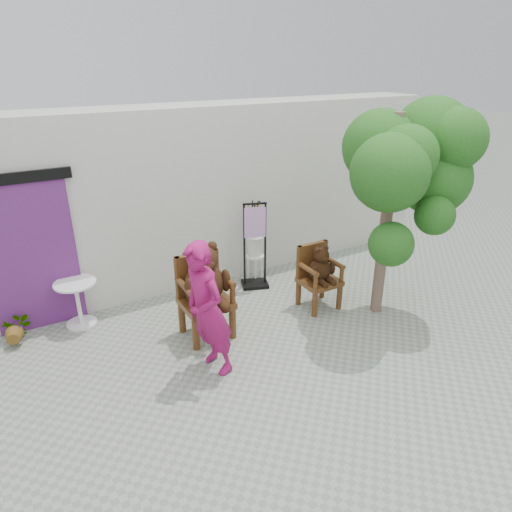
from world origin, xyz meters
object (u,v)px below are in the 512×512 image
Objects in this scene: cafe_table at (77,298)px; chair_big at (205,284)px; chair_small at (319,271)px; stool_bucket at (255,246)px; person at (208,310)px; tree at (416,159)px; display_stand at (255,255)px.

chair_big is at bearing -37.94° from cafe_table.
stool_bucket is (-0.37, 1.36, 0.02)m from chair_small.
cafe_table is (-1.20, 2.00, -0.46)m from person.
tree reaches higher than stool_bucket.
display_stand is at bearing 35.45° from chair_big.
tree is (3.15, -0.10, 1.51)m from person.
display_stand is (1.36, 0.97, -0.22)m from chair_big.
person is at bearing -113.43° from display_stand.
cafe_table is (-3.41, 1.33, -0.18)m from chair_small.
cafe_table is 2.90m from display_stand.
tree is (1.46, -1.89, 1.83)m from display_stand.
person reaches higher than stool_bucket.
tree is (2.82, -0.92, 1.61)m from chair_big.
display_stand is at bearing 125.34° from person.
person is at bearing -59.01° from cafe_table.
person is 1.19× the size of display_stand.
cafe_table is 0.47× the size of display_stand.
display_stand is (2.89, -0.22, 0.14)m from cafe_table.
chair_small is at bearing 140.34° from tree.
cafe_table is 5.22m from tree.
display_stand is 1.04× the size of stool_bucket.
chair_small is 1.41m from stool_bucket.
display_stand is 0.29m from stool_bucket.
chair_big is 0.94× the size of display_stand.
cafe_table is at bearing 154.16° from tree.
stool_bucket is at bearing 0.55° from cafe_table.
cafe_table is (-1.53, 1.19, -0.37)m from chair_big.
person is (-2.21, -0.67, 0.28)m from chair_small.
tree is (0.94, -0.78, 1.79)m from chair_small.
stool_bucket is at bearing 121.58° from tree.
tree is at bearing -25.84° from cafe_table.
person is 2.38m from cafe_table.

